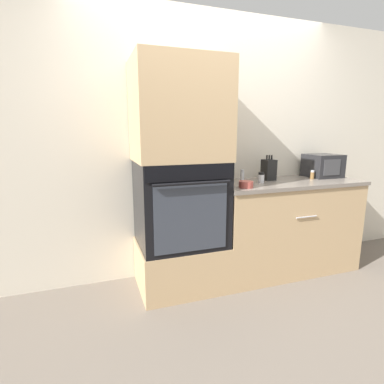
# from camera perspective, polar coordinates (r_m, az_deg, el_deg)

# --- Properties ---
(ground_plane) EXTENTS (12.00, 12.00, 0.00)m
(ground_plane) POSITION_cam_1_polar(r_m,az_deg,el_deg) (2.79, 7.68, -18.76)
(ground_plane) COLOR #6B6056
(wall_back) EXTENTS (8.00, 0.05, 2.50)m
(wall_back) POSITION_cam_1_polar(r_m,az_deg,el_deg) (2.99, 2.86, 8.59)
(wall_back) COLOR beige
(wall_back) RESTS_ON ground_plane
(oven_cabinet_base) EXTENTS (0.76, 0.60, 0.42)m
(oven_cabinet_base) POSITION_cam_1_polar(r_m,az_deg,el_deg) (2.82, -2.17, -13.60)
(oven_cabinet_base) COLOR tan
(oven_cabinet_base) RESTS_ON ground_plane
(wall_oven) EXTENTS (0.74, 0.64, 0.74)m
(wall_oven) POSITION_cam_1_polar(r_m,az_deg,el_deg) (2.62, -2.24, -2.10)
(wall_oven) COLOR black
(wall_oven) RESTS_ON oven_cabinet_base
(oven_cabinet_upper) EXTENTS (0.76, 0.60, 0.82)m
(oven_cabinet_upper) POSITION_cam_1_polar(r_m,az_deg,el_deg) (2.55, -2.41, 15.14)
(oven_cabinet_upper) COLOR tan
(oven_cabinet_upper) RESTS_ON wall_oven
(counter_unit) EXTENTS (1.46, 0.63, 0.92)m
(counter_unit) POSITION_cam_1_polar(r_m,az_deg,el_deg) (3.19, 17.16, -6.11)
(counter_unit) COLOR tan
(counter_unit) RESTS_ON ground_plane
(microwave) EXTENTS (0.33, 0.31, 0.24)m
(microwave) POSITION_cam_1_polar(r_m,az_deg,el_deg) (3.47, 23.62, 4.62)
(microwave) COLOR #232326
(microwave) RESTS_ON counter_unit
(knife_block) EXTENTS (0.11, 0.13, 0.25)m
(knife_block) POSITION_cam_1_polar(r_m,az_deg,el_deg) (3.08, 14.39, 4.14)
(knife_block) COLOR black
(knife_block) RESTS_ON counter_unit
(bowl) EXTENTS (0.12, 0.12, 0.06)m
(bowl) POSITION_cam_1_polar(r_m,az_deg,el_deg) (2.62, 10.24, 1.44)
(bowl) COLOR #B24C42
(bowl) RESTS_ON counter_unit
(condiment_jar_near) EXTENTS (0.04, 0.04, 0.09)m
(condiment_jar_near) POSITION_cam_1_polar(r_m,az_deg,el_deg) (3.28, 21.94, 3.07)
(condiment_jar_near) COLOR brown
(condiment_jar_near) RESTS_ON counter_unit
(condiment_jar_mid) EXTENTS (0.06, 0.06, 0.10)m
(condiment_jar_mid) POSITION_cam_1_polar(r_m,az_deg,el_deg) (2.90, 13.02, 2.68)
(condiment_jar_mid) COLOR silver
(condiment_jar_mid) RESTS_ON counter_unit
(condiment_jar_far) EXTENTS (0.04, 0.04, 0.11)m
(condiment_jar_far) POSITION_cam_1_polar(r_m,az_deg,el_deg) (2.99, 9.53, 3.17)
(condiment_jar_far) COLOR silver
(condiment_jar_far) RESTS_ON counter_unit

